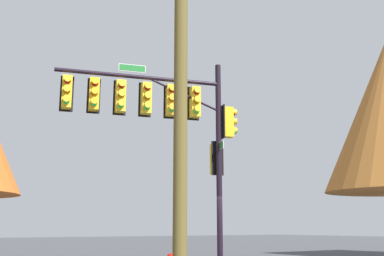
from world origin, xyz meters
The scene contains 2 objects.
signal_pole_assembly centered at (1.86, -0.56, 5.23)m, with size 6.22×2.22×7.29m.
utility_pole centered at (4.76, 5.10, 4.14)m, with size 1.76×0.62×8.02m.
Camera 1 is at (9.75, 13.18, 1.45)m, focal length 43.81 mm.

